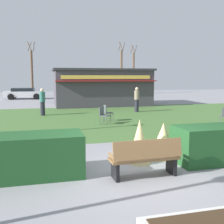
{
  "coord_description": "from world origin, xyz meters",
  "views": [
    {
      "loc": [
        -2.3,
        -6.11,
        2.39
      ],
      "look_at": [
        0.01,
        2.96,
        1.19
      ],
      "focal_mm": 43.94,
      "sensor_mm": 36.0,
      "label": 1
    }
  ],
  "objects_px": {
    "tree_center_bg": "(32,72)",
    "park_bench": "(145,158)",
    "cafe_chair_east": "(103,114)",
    "tree_left_bg": "(121,71)",
    "cafe_chair_center": "(107,111)",
    "person_standing": "(137,99)",
    "food_kiosk": "(102,87)",
    "tree_right_bg": "(133,72)",
    "person_strolling": "(42,102)",
    "parked_car_west_slot": "(24,93)"
  },
  "relations": [
    {
      "from": "person_strolling",
      "to": "cafe_chair_center",
      "type": "bearing_deg",
      "value": -34.33
    },
    {
      "from": "tree_left_bg",
      "to": "tree_center_bg",
      "type": "bearing_deg",
      "value": -172.35
    },
    {
      "from": "person_strolling",
      "to": "tree_center_bg",
      "type": "height_order",
      "value": "tree_center_bg"
    },
    {
      "from": "parked_car_west_slot",
      "to": "tree_left_bg",
      "type": "relative_size",
      "value": 0.61
    },
    {
      "from": "food_kiosk",
      "to": "tree_center_bg",
      "type": "height_order",
      "value": "tree_center_bg"
    },
    {
      "from": "cafe_chair_east",
      "to": "person_standing",
      "type": "height_order",
      "value": "person_standing"
    },
    {
      "from": "park_bench",
      "to": "parked_car_west_slot",
      "type": "bearing_deg",
      "value": 99.49
    },
    {
      "from": "cafe_chair_east",
      "to": "cafe_chair_center",
      "type": "bearing_deg",
      "value": 66.31
    },
    {
      "from": "park_bench",
      "to": "tree_right_bg",
      "type": "bearing_deg",
      "value": 71.8
    },
    {
      "from": "food_kiosk",
      "to": "person_strolling",
      "type": "bearing_deg",
      "value": -132.82
    },
    {
      "from": "park_bench",
      "to": "parked_car_west_slot",
      "type": "distance_m",
      "value": 25.59
    },
    {
      "from": "cafe_chair_east",
      "to": "food_kiosk",
      "type": "bearing_deg",
      "value": 78.41
    },
    {
      "from": "park_bench",
      "to": "cafe_chair_center",
      "type": "relative_size",
      "value": 1.93
    },
    {
      "from": "food_kiosk",
      "to": "tree_right_bg",
      "type": "distance_m",
      "value": 17.55
    },
    {
      "from": "person_standing",
      "to": "tree_left_bg",
      "type": "xyz_separation_m",
      "value": [
        4.43,
        19.01,
        2.32
      ]
    },
    {
      "from": "person_strolling",
      "to": "parked_car_west_slot",
      "type": "height_order",
      "value": "person_strolling"
    },
    {
      "from": "person_standing",
      "to": "tree_left_bg",
      "type": "height_order",
      "value": "tree_left_bg"
    },
    {
      "from": "person_strolling",
      "to": "person_standing",
      "type": "relative_size",
      "value": 1.0
    },
    {
      "from": "cafe_chair_center",
      "to": "tree_right_bg",
      "type": "bearing_deg",
      "value": 68.15
    },
    {
      "from": "food_kiosk",
      "to": "tree_left_bg",
      "type": "distance_m",
      "value": 15.22
    },
    {
      "from": "park_bench",
      "to": "tree_right_bg",
      "type": "xyz_separation_m",
      "value": [
        10.63,
        32.31,
        2.62
      ]
    },
    {
      "from": "cafe_chair_east",
      "to": "person_standing",
      "type": "relative_size",
      "value": 0.53
    },
    {
      "from": "cafe_chair_center",
      "to": "tree_center_bg",
      "type": "bearing_deg",
      "value": 102.26
    },
    {
      "from": "park_bench",
      "to": "cafe_chair_center",
      "type": "height_order",
      "value": "park_bench"
    },
    {
      "from": "person_standing",
      "to": "food_kiosk",
      "type": "bearing_deg",
      "value": 139.51
    },
    {
      "from": "tree_left_bg",
      "to": "person_strolling",
      "type": "bearing_deg",
      "value": -119.04
    },
    {
      "from": "tree_center_bg",
      "to": "park_bench",
      "type": "bearing_deg",
      "value": -83.18
    },
    {
      "from": "park_bench",
      "to": "cafe_chair_east",
      "type": "distance_m",
      "value": 7.51
    },
    {
      "from": "person_strolling",
      "to": "food_kiosk",
      "type": "bearing_deg",
      "value": 55.86
    },
    {
      "from": "food_kiosk",
      "to": "cafe_chair_east",
      "type": "distance_m",
      "value": 9.58
    },
    {
      "from": "cafe_chair_center",
      "to": "tree_center_bg",
      "type": "distance_m",
      "value": 21.43
    },
    {
      "from": "cafe_chair_center",
      "to": "person_standing",
      "type": "relative_size",
      "value": 0.53
    },
    {
      "from": "cafe_chair_east",
      "to": "tree_center_bg",
      "type": "distance_m",
      "value": 22.23
    },
    {
      "from": "food_kiosk",
      "to": "tree_right_bg",
      "type": "relative_size",
      "value": 1.17
    },
    {
      "from": "person_standing",
      "to": "tree_right_bg",
      "type": "relative_size",
      "value": 0.24
    },
    {
      "from": "food_kiosk",
      "to": "tree_left_bg",
      "type": "bearing_deg",
      "value": 67.46
    },
    {
      "from": "parked_car_west_slot",
      "to": "tree_right_bg",
      "type": "height_order",
      "value": "tree_right_bg"
    },
    {
      "from": "cafe_chair_center",
      "to": "tree_center_bg",
      "type": "xyz_separation_m",
      "value": [
        -4.52,
        20.81,
        2.42
      ]
    },
    {
      "from": "person_strolling",
      "to": "tree_right_bg",
      "type": "height_order",
      "value": "tree_right_bg"
    },
    {
      "from": "tree_right_bg",
      "to": "tree_left_bg",
      "type": "bearing_deg",
      "value": -146.18
    },
    {
      "from": "food_kiosk",
      "to": "parked_car_west_slot",
      "type": "height_order",
      "value": "food_kiosk"
    },
    {
      "from": "cafe_chair_east",
      "to": "tree_left_bg",
      "type": "xyz_separation_m",
      "value": [
        7.72,
        23.31,
        2.65
      ]
    },
    {
      "from": "park_bench",
      "to": "person_standing",
      "type": "xyz_separation_m",
      "value": [
        3.93,
        11.78,
        0.38
      ]
    },
    {
      "from": "park_bench",
      "to": "tree_center_bg",
      "type": "xyz_separation_m",
      "value": [
        -3.49,
        29.2,
        2.46
      ]
    },
    {
      "from": "tree_right_bg",
      "to": "tree_center_bg",
      "type": "xyz_separation_m",
      "value": [
        -14.12,
        -3.11,
        -0.16
      ]
    },
    {
      "from": "park_bench",
      "to": "cafe_chair_center",
      "type": "xyz_separation_m",
      "value": [
        1.03,
        8.39,
        0.05
      ]
    },
    {
      "from": "park_bench",
      "to": "tree_right_bg",
      "type": "relative_size",
      "value": 0.25
    },
    {
      "from": "person_standing",
      "to": "tree_right_bg",
      "type": "bearing_deg",
      "value": 106.15
    },
    {
      "from": "tree_right_bg",
      "to": "tree_center_bg",
      "type": "relative_size",
      "value": 1.05
    },
    {
      "from": "person_standing",
      "to": "tree_left_bg",
      "type": "relative_size",
      "value": 0.24
    }
  ]
}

